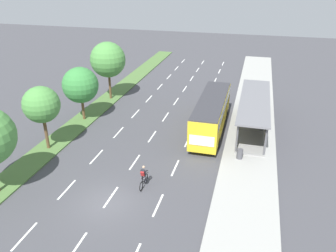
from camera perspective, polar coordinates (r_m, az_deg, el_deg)
name	(u,v)px	position (r m, az deg, el deg)	size (l,w,h in m)	color
ground_plane	(107,203)	(24.19, -10.33, -12.72)	(140.00, 140.00, 0.00)	#424247
median_strip	(112,96)	(43.38, -9.48, 5.07)	(2.60, 52.00, 0.12)	#4C7038
sidewalk_right	(253,109)	(39.82, 14.33, 2.79)	(4.50, 52.00, 0.15)	#9E9E99
lane_divider_left	(143,106)	(39.87, -4.35, 3.44)	(0.14, 46.77, 0.01)	white
lane_divider_center	(171,109)	(38.92, 0.53, 2.96)	(0.14, 46.77, 0.01)	white
lane_divider_right	(201,112)	(38.27, 5.62, 2.44)	(0.14, 46.77, 0.01)	white
bus_shelter	(257,110)	(34.74, 14.85, 2.60)	(2.90, 13.01, 2.86)	gray
bus	(212,111)	(33.09, 7.41, 2.49)	(2.54, 11.29, 3.37)	yellow
cyclist	(143,177)	(25.01, -4.20, -8.69)	(0.46, 1.82, 1.71)	black
median_tree_second	(41,105)	(30.39, -20.75, 3.39)	(3.16, 3.16, 5.74)	brown
median_tree_third	(80,85)	(35.75, -14.68, 6.73)	(3.70, 3.70, 5.64)	brown
median_tree_fourth	(108,60)	(41.08, -10.19, 11.03)	(4.19, 4.19, 6.94)	brown
trash_bin	(240,154)	(28.96, 12.10, -4.65)	(0.52, 0.52, 0.85)	#4C4C51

